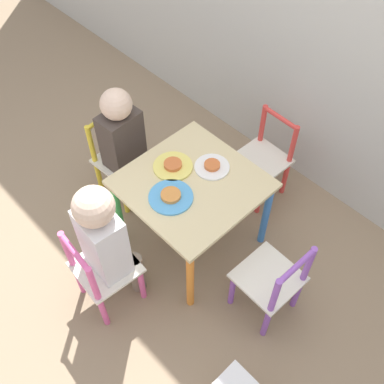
{
  "coord_description": "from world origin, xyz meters",
  "views": [
    {
      "loc": [
        0.95,
        -0.91,
        2.03
      ],
      "look_at": [
        0.0,
        0.0,
        0.4
      ],
      "focal_mm": 42.0,
      "sensor_mm": 36.0,
      "label": 1
    }
  ],
  "objects_px": {
    "kids_table": "(192,192)",
    "chair_purple": "(272,282)",
    "plate_front": "(171,197)",
    "chair_pink": "(102,271)",
    "child_left": "(124,140)",
    "plate_back": "(212,166)",
    "chair_yellow": "(120,159)",
    "chair_red": "(264,159)",
    "child_front": "(106,238)",
    "plate_left": "(173,166)"
  },
  "relations": [
    {
      "from": "plate_front",
      "to": "chair_pink",
      "type": "bearing_deg",
      "value": -95.46
    },
    {
      "from": "chair_purple",
      "to": "plate_back",
      "type": "xyz_separation_m",
      "value": [
        -0.52,
        0.14,
        0.23
      ]
    },
    {
      "from": "chair_yellow",
      "to": "chair_pink",
      "type": "relative_size",
      "value": 1.0
    },
    {
      "from": "chair_pink",
      "to": "chair_red",
      "type": "xyz_separation_m",
      "value": [
        0.05,
        1.05,
        0.0
      ]
    },
    {
      "from": "plate_back",
      "to": "chair_red",
      "type": "bearing_deg",
      "value": 87.53
    },
    {
      "from": "child_left",
      "to": "child_front",
      "type": "height_order",
      "value": "child_front"
    },
    {
      "from": "chair_red",
      "to": "child_left",
      "type": "bearing_deg",
      "value": -128.8
    },
    {
      "from": "kids_table",
      "to": "chair_purple",
      "type": "relative_size",
      "value": 1.15
    },
    {
      "from": "kids_table",
      "to": "chair_purple",
      "type": "xyz_separation_m",
      "value": [
        0.52,
        -0.01,
        -0.15
      ]
    },
    {
      "from": "child_left",
      "to": "plate_front",
      "type": "xyz_separation_m",
      "value": [
        0.46,
        -0.1,
        0.04
      ]
    },
    {
      "from": "plate_front",
      "to": "plate_back",
      "type": "bearing_deg",
      "value": 90.0
    },
    {
      "from": "plate_left",
      "to": "plate_front",
      "type": "bearing_deg",
      "value": -45.0
    },
    {
      "from": "kids_table",
      "to": "chair_yellow",
      "type": "relative_size",
      "value": 1.15
    },
    {
      "from": "chair_pink",
      "to": "child_left",
      "type": "xyz_separation_m",
      "value": [
        -0.42,
        0.49,
        0.18
      ]
    },
    {
      "from": "kids_table",
      "to": "chair_red",
      "type": "height_order",
      "value": "chair_red"
    },
    {
      "from": "chair_yellow",
      "to": "child_left",
      "type": "height_order",
      "value": "child_left"
    },
    {
      "from": "child_front",
      "to": "plate_back",
      "type": "bearing_deg",
      "value": -89.11
    },
    {
      "from": "kids_table",
      "to": "chair_red",
      "type": "xyz_separation_m",
      "value": [
        0.02,
        0.52,
        -0.15
      ]
    },
    {
      "from": "chair_purple",
      "to": "child_left",
      "type": "height_order",
      "value": "child_left"
    },
    {
      "from": "chair_red",
      "to": "child_left",
      "type": "relative_size",
      "value": 0.69
    },
    {
      "from": "chair_red",
      "to": "plate_left",
      "type": "relative_size",
      "value": 2.71
    },
    {
      "from": "chair_yellow",
      "to": "child_left",
      "type": "distance_m",
      "value": 0.19
    },
    {
      "from": "plate_front",
      "to": "chair_red",
      "type": "bearing_deg",
      "value": 88.51
    },
    {
      "from": "child_front",
      "to": "plate_back",
      "type": "distance_m",
      "value": 0.59
    },
    {
      "from": "chair_pink",
      "to": "plate_front",
      "type": "xyz_separation_m",
      "value": [
        0.04,
        0.39,
        0.23
      ]
    },
    {
      "from": "chair_red",
      "to": "chair_purple",
      "type": "xyz_separation_m",
      "value": [
        0.51,
        -0.54,
        0.0
      ]
    },
    {
      "from": "plate_back",
      "to": "plate_front",
      "type": "bearing_deg",
      "value": -90.0
    },
    {
      "from": "chair_yellow",
      "to": "child_front",
      "type": "relative_size",
      "value": 0.66
    },
    {
      "from": "child_left",
      "to": "plate_back",
      "type": "bearing_deg",
      "value": -74.72
    },
    {
      "from": "kids_table",
      "to": "chair_purple",
      "type": "distance_m",
      "value": 0.54
    },
    {
      "from": "kids_table",
      "to": "plate_front",
      "type": "bearing_deg",
      "value": -90.0
    },
    {
      "from": "chair_red",
      "to": "plate_back",
      "type": "relative_size",
      "value": 3.07
    },
    {
      "from": "chair_purple",
      "to": "plate_front",
      "type": "height_order",
      "value": "chair_purple"
    },
    {
      "from": "chair_purple",
      "to": "plate_left",
      "type": "height_order",
      "value": "chair_purple"
    },
    {
      "from": "chair_yellow",
      "to": "chair_red",
      "type": "xyz_separation_m",
      "value": [
        0.54,
        0.56,
        0.0
      ]
    },
    {
      "from": "chair_red",
      "to": "plate_front",
      "type": "xyz_separation_m",
      "value": [
        -0.02,
        -0.65,
        0.23
      ]
    },
    {
      "from": "plate_back",
      "to": "child_left",
      "type": "bearing_deg",
      "value": -160.53
    },
    {
      "from": "chair_yellow",
      "to": "child_front",
      "type": "distance_m",
      "value": 0.68
    },
    {
      "from": "chair_red",
      "to": "chair_purple",
      "type": "distance_m",
      "value": 0.74
    },
    {
      "from": "chair_red",
      "to": "kids_table",
      "type": "bearing_deg",
      "value": -90.0
    },
    {
      "from": "chair_pink",
      "to": "chair_red",
      "type": "relative_size",
      "value": 1.0
    },
    {
      "from": "chair_red",
      "to": "child_left",
      "type": "distance_m",
      "value": 0.76
    },
    {
      "from": "child_front",
      "to": "plate_left",
      "type": "xyz_separation_m",
      "value": [
        -0.1,
        0.46,
        0.02
      ]
    },
    {
      "from": "kids_table",
      "to": "plate_left",
      "type": "bearing_deg",
      "value": 180.0
    },
    {
      "from": "plate_left",
      "to": "chair_yellow",
      "type": "bearing_deg",
      "value": -174.44
    },
    {
      "from": "child_front",
      "to": "chair_purple",
      "type": "bearing_deg",
      "value": -136.96
    },
    {
      "from": "child_left",
      "to": "child_front",
      "type": "bearing_deg",
      "value": -139.28
    },
    {
      "from": "plate_left",
      "to": "plate_front",
      "type": "distance_m",
      "value": 0.18
    },
    {
      "from": "child_left",
      "to": "plate_back",
      "type": "xyz_separation_m",
      "value": [
        0.46,
        0.16,
        0.04
      ]
    },
    {
      "from": "chair_pink",
      "to": "plate_back",
      "type": "xyz_separation_m",
      "value": [
        0.04,
        0.65,
        0.23
      ]
    }
  ]
}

